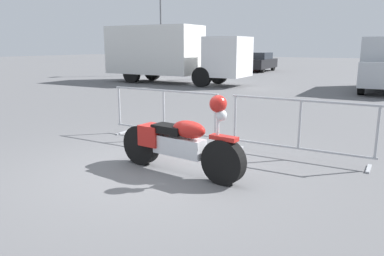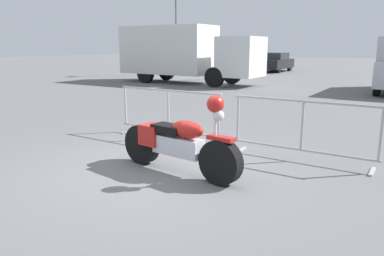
{
  "view_description": "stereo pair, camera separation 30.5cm",
  "coord_description": "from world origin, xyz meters",
  "px_view_note": "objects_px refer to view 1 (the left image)",
  "views": [
    {
      "loc": [
        3.4,
        -4.62,
        1.97
      ],
      "look_at": [
        0.4,
        0.55,
        0.65
      ],
      "focal_mm": 35.0,
      "sensor_mm": 36.0,
      "label": 1
    },
    {
      "loc": [
        3.66,
        -4.46,
        1.97
      ],
      "look_at": [
        0.4,
        0.55,
        0.65
      ],
      "focal_mm": 35.0,
      "sensor_mm": 36.0,
      "label": 2
    }
  ],
  "objects_px": {
    "crowd_barrier_far": "(299,128)",
    "parked_car_black": "(259,62)",
    "crowd_barrier_near": "(164,114)",
    "parked_car_green": "(194,61)",
    "motorcycle": "(179,143)",
    "street_lamp": "(161,18)",
    "box_truck": "(169,52)",
    "parked_car_maroon": "(225,62)",
    "pedestrian": "(201,64)"
  },
  "relations": [
    {
      "from": "motorcycle",
      "to": "crowd_barrier_near",
      "type": "relative_size",
      "value": 0.9
    },
    {
      "from": "crowd_barrier_near",
      "to": "parked_car_green",
      "type": "distance_m",
      "value": 24.05
    },
    {
      "from": "parked_car_black",
      "to": "box_truck",
      "type": "bearing_deg",
      "value": 173.07
    },
    {
      "from": "parked_car_black",
      "to": "street_lamp",
      "type": "distance_m",
      "value": 8.69
    },
    {
      "from": "box_truck",
      "to": "parked_car_black",
      "type": "relative_size",
      "value": 1.81
    },
    {
      "from": "crowd_barrier_far",
      "to": "parked_car_green",
      "type": "distance_m",
      "value": 25.53
    },
    {
      "from": "pedestrian",
      "to": "street_lamp",
      "type": "relative_size",
      "value": 0.3
    },
    {
      "from": "motorcycle",
      "to": "pedestrian",
      "type": "height_order",
      "value": "pedestrian"
    },
    {
      "from": "parked_car_maroon",
      "to": "parked_car_black",
      "type": "bearing_deg",
      "value": -90.25
    },
    {
      "from": "street_lamp",
      "to": "box_truck",
      "type": "bearing_deg",
      "value": -51.27
    },
    {
      "from": "motorcycle",
      "to": "parked_car_black",
      "type": "height_order",
      "value": "parked_car_black"
    },
    {
      "from": "box_truck",
      "to": "parked_car_maroon",
      "type": "height_order",
      "value": "box_truck"
    },
    {
      "from": "crowd_barrier_near",
      "to": "street_lamp",
      "type": "distance_m",
      "value": 18.06
    },
    {
      "from": "motorcycle",
      "to": "parked_car_black",
      "type": "relative_size",
      "value": 0.53
    },
    {
      "from": "crowd_barrier_far",
      "to": "pedestrian",
      "type": "relative_size",
      "value": 1.5
    },
    {
      "from": "crowd_barrier_near",
      "to": "pedestrian",
      "type": "xyz_separation_m",
      "value": [
        -6.26,
        13.03,
        0.36
      ]
    },
    {
      "from": "crowd_barrier_near",
      "to": "box_truck",
      "type": "distance_m",
      "value": 12.4
    },
    {
      "from": "motorcycle",
      "to": "parked_car_green",
      "type": "relative_size",
      "value": 0.55
    },
    {
      "from": "motorcycle",
      "to": "crowd_barrier_far",
      "type": "xyz_separation_m",
      "value": [
        1.43,
        1.67,
        0.07
      ]
    },
    {
      "from": "motorcycle",
      "to": "parked_car_black",
      "type": "bearing_deg",
      "value": 113.11
    },
    {
      "from": "motorcycle",
      "to": "box_truck",
      "type": "distance_m",
      "value": 14.58
    },
    {
      "from": "motorcycle",
      "to": "parked_car_maroon",
      "type": "bearing_deg",
      "value": 119.3
    },
    {
      "from": "box_truck",
      "to": "pedestrian",
      "type": "height_order",
      "value": "box_truck"
    },
    {
      "from": "motorcycle",
      "to": "pedestrian",
      "type": "xyz_separation_m",
      "value": [
        -7.68,
        14.71,
        0.43
      ]
    },
    {
      "from": "parked_car_maroon",
      "to": "box_truck",
      "type": "bearing_deg",
      "value": -172.49
    },
    {
      "from": "box_truck",
      "to": "pedestrian",
      "type": "distance_m",
      "value": 2.81
    },
    {
      "from": "motorcycle",
      "to": "parked_car_black",
      "type": "xyz_separation_m",
      "value": [
        -7.22,
        23.18,
        0.24
      ]
    },
    {
      "from": "box_truck",
      "to": "street_lamp",
      "type": "relative_size",
      "value": 1.36
    },
    {
      "from": "parked_car_green",
      "to": "street_lamp",
      "type": "height_order",
      "value": "street_lamp"
    },
    {
      "from": "crowd_barrier_far",
      "to": "parked_car_black",
      "type": "height_order",
      "value": "parked_car_black"
    },
    {
      "from": "motorcycle",
      "to": "box_truck",
      "type": "bearing_deg",
      "value": 129.98
    },
    {
      "from": "motorcycle",
      "to": "parked_car_green",
      "type": "distance_m",
      "value": 26.21
    },
    {
      "from": "box_truck",
      "to": "parked_car_black",
      "type": "distance_m",
      "value": 11.23
    },
    {
      "from": "crowd_barrier_near",
      "to": "parked_car_black",
      "type": "bearing_deg",
      "value": 105.06
    },
    {
      "from": "parked_car_green",
      "to": "pedestrian",
      "type": "relative_size",
      "value": 2.46
    },
    {
      "from": "crowd_barrier_near",
      "to": "box_truck",
      "type": "relative_size",
      "value": 0.33
    },
    {
      "from": "crowd_barrier_near",
      "to": "parked_car_black",
      "type": "height_order",
      "value": "parked_car_black"
    },
    {
      "from": "crowd_barrier_far",
      "to": "pedestrian",
      "type": "bearing_deg",
      "value": 124.95
    },
    {
      "from": "crowd_barrier_near",
      "to": "motorcycle",
      "type": "bearing_deg",
      "value": -49.54
    },
    {
      "from": "parked_car_black",
      "to": "crowd_barrier_near",
      "type": "bearing_deg",
      "value": -167.01
    },
    {
      "from": "crowd_barrier_near",
      "to": "crowd_barrier_far",
      "type": "xyz_separation_m",
      "value": [
        2.85,
        0.0,
        0.0
      ]
    },
    {
      "from": "crowd_barrier_far",
      "to": "parked_car_black",
      "type": "relative_size",
      "value": 0.59
    },
    {
      "from": "parked_car_black",
      "to": "street_lamp",
      "type": "bearing_deg",
      "value": 145.68
    },
    {
      "from": "box_truck",
      "to": "parked_car_maroon",
      "type": "relative_size",
      "value": 1.92
    },
    {
      "from": "parked_car_maroon",
      "to": "parked_car_black",
      "type": "distance_m",
      "value": 2.82
    },
    {
      "from": "pedestrian",
      "to": "street_lamp",
      "type": "xyz_separation_m",
      "value": [
        -3.89,
        1.57,
        2.79
      ]
    },
    {
      "from": "box_truck",
      "to": "parked_car_green",
      "type": "bearing_deg",
      "value": 112.38
    },
    {
      "from": "street_lamp",
      "to": "parked_car_maroon",
      "type": "bearing_deg",
      "value": 77.26
    },
    {
      "from": "crowd_barrier_far",
      "to": "parked_car_green",
      "type": "xyz_separation_m",
      "value": [
        -14.27,
        21.17,
        0.15
      ]
    },
    {
      "from": "parked_car_black",
      "to": "pedestrian",
      "type": "bearing_deg",
      "value": 174.77
    }
  ]
}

